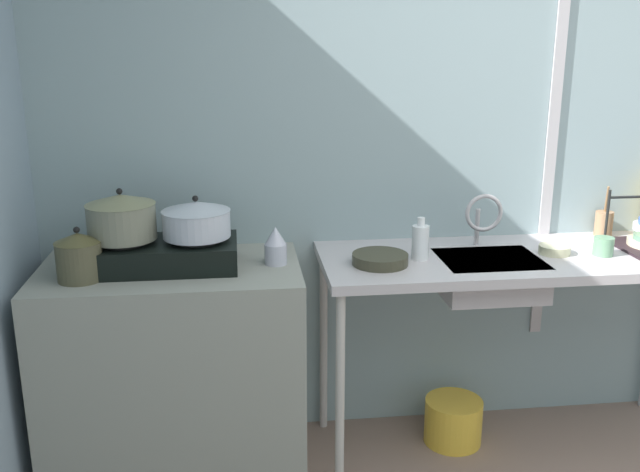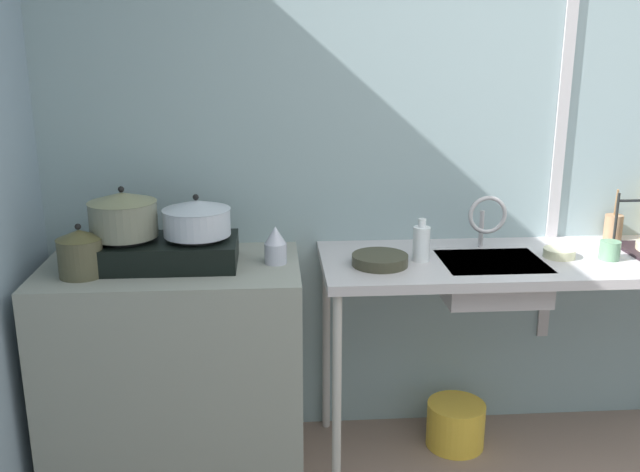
% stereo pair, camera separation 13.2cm
% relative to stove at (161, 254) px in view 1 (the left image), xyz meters
% --- Properties ---
extents(wall_back, '(5.19, 0.10, 2.78)m').
position_rel_stove_xyz_m(wall_back, '(1.65, 0.35, 0.43)').
color(wall_back, '#8DA4A8').
rests_on(wall_back, ground).
extents(wall_metal_strip, '(0.05, 0.01, 2.23)m').
position_rel_stove_xyz_m(wall_metal_strip, '(1.70, 0.29, 0.57)').
color(wall_metal_strip, '#BEB8BB').
extents(counter_concrete, '(1.03, 0.60, 0.90)m').
position_rel_stove_xyz_m(counter_concrete, '(0.03, -0.00, -0.51)').
color(counter_concrete, gray).
rests_on(counter_concrete, ground).
extents(counter_sink, '(1.69, 0.60, 0.90)m').
position_rel_stove_xyz_m(counter_sink, '(1.48, 0.00, -0.12)').
color(counter_sink, '#BEB8BB').
rests_on(counter_sink, ground).
extents(stove, '(0.59, 0.31, 0.12)m').
position_rel_stove_xyz_m(stove, '(0.00, 0.00, 0.00)').
color(stove, black).
rests_on(stove, counter_concrete).
extents(pot_on_left_burner, '(0.27, 0.27, 0.20)m').
position_rel_stove_xyz_m(pot_on_left_burner, '(-0.14, -0.00, 0.16)').
color(pot_on_left_burner, slate).
rests_on(pot_on_left_burner, stove).
extents(pot_on_right_burner, '(0.27, 0.27, 0.16)m').
position_rel_stove_xyz_m(pot_on_right_burner, '(0.14, -0.00, 0.14)').
color(pot_on_right_burner, silver).
rests_on(pot_on_right_burner, stove).
extents(pot_beside_stove, '(0.17, 0.17, 0.21)m').
position_rel_stove_xyz_m(pot_beside_stove, '(-0.29, -0.11, 0.04)').
color(pot_beside_stove, '#4E4C35').
rests_on(pot_beside_stove, counter_concrete).
extents(percolator, '(0.09, 0.09, 0.15)m').
position_rel_stove_xyz_m(percolator, '(0.45, -0.00, 0.02)').
color(percolator, silver).
rests_on(percolator, counter_concrete).
extents(sink_basin, '(0.41, 0.34, 0.15)m').
position_rel_stove_xyz_m(sink_basin, '(1.33, -0.04, -0.13)').
color(sink_basin, '#BEB8BB').
rests_on(sink_basin, counter_sink).
extents(faucet, '(0.16, 0.09, 0.24)m').
position_rel_stove_xyz_m(faucet, '(1.34, 0.10, 0.10)').
color(faucet, '#BEB8BB').
rests_on(faucet, counter_sink).
extents(frying_pan, '(0.22, 0.22, 0.04)m').
position_rel_stove_xyz_m(frying_pan, '(0.86, -0.06, -0.03)').
color(frying_pan, '#383727').
rests_on(frying_pan, counter_sink).
extents(cup_by_rack, '(0.08, 0.08, 0.08)m').
position_rel_stove_xyz_m(cup_by_rack, '(1.81, -0.05, -0.02)').
color(cup_by_rack, '#65946F').
rests_on(cup_by_rack, counter_sink).
extents(small_bowl_on_drainboard, '(0.13, 0.13, 0.04)m').
position_rel_stove_xyz_m(small_bowl_on_drainboard, '(1.62, -0.01, -0.04)').
color(small_bowl_on_drainboard, beige).
rests_on(small_bowl_on_drainboard, counter_sink).
extents(bottle_by_sink, '(0.07, 0.07, 0.18)m').
position_rel_stove_xyz_m(bottle_by_sink, '(1.04, -0.01, 0.02)').
color(bottle_by_sink, white).
rests_on(bottle_by_sink, counter_sink).
extents(utensil_jar, '(0.08, 0.08, 0.23)m').
position_rel_stove_xyz_m(utensil_jar, '(1.96, 0.24, 0.00)').
color(utensil_jar, '#9B7453').
rests_on(utensil_jar, counter_sink).
extents(bucket_on_floor, '(0.26, 0.26, 0.20)m').
position_rel_stove_xyz_m(bucket_on_floor, '(1.24, 0.06, -0.86)').
color(bucket_on_floor, yellow).
rests_on(bucket_on_floor, ground).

